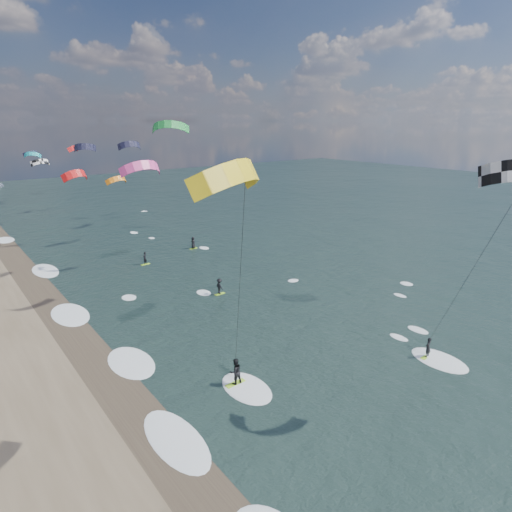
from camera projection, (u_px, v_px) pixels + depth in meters
ground at (394, 413)px, 25.32m from camera, size 260.00×260.00×0.00m
wet_sand_strip at (133, 408)px, 25.77m from camera, size 3.00×240.00×0.00m
kitesurfer_near_a at (504, 227)px, 22.60m from camera, size 7.53×9.19×15.34m
kitesurfer_near_b at (244, 256)px, 20.38m from camera, size 7.25×8.86×15.59m
far_kitesurfers at (196, 265)px, 48.93m from camera, size 9.08×16.53×1.66m
bg_kite_field at (87, 154)px, 61.24m from camera, size 15.22×66.03×9.72m
shoreline_surf at (122, 367)px, 30.05m from camera, size 2.40×79.40×0.11m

